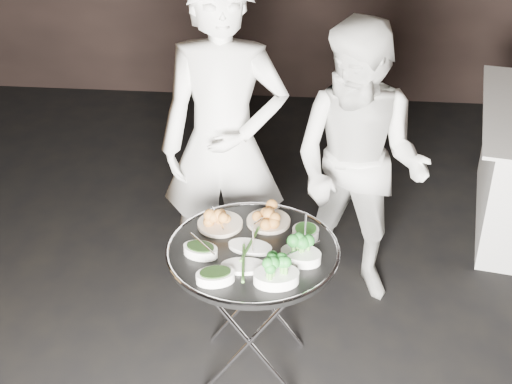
# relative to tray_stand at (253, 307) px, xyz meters

# --- Properties ---
(floor) EXTENTS (6.00, 7.00, 0.05)m
(floor) POSITION_rel_tray_stand_xyz_m (0.01, -0.07, -0.43)
(floor) COLOR black
(floor) RESTS_ON ground
(tray_stand) EXTENTS (0.49, 0.42, 0.72)m
(tray_stand) POSITION_rel_tray_stand_xyz_m (0.00, 0.00, 0.00)
(tray_stand) COLOR silver
(tray_stand) RESTS_ON floor
(serving_tray) EXTENTS (0.79, 0.79, 0.04)m
(serving_tray) POSITION_rel_tray_stand_xyz_m (-0.00, 0.00, 0.33)
(serving_tray) COLOR black
(serving_tray) RESTS_ON tray_stand
(potato_plate_a) EXTENTS (0.22, 0.22, 0.08)m
(potato_plate_a) POSITION_rel_tray_stand_xyz_m (-0.17, 0.17, 0.37)
(potato_plate_a) COLOR beige
(potato_plate_a) RESTS_ON serving_tray
(potato_plate_b) EXTENTS (0.21, 0.21, 0.08)m
(potato_plate_b) POSITION_rel_tray_stand_xyz_m (0.05, 0.22, 0.37)
(potato_plate_b) COLOR beige
(potato_plate_b) RESTS_ON serving_tray
(greens_bowl) EXTENTS (0.12, 0.12, 0.07)m
(greens_bowl) POSITION_rel_tray_stand_xyz_m (0.23, 0.12, 0.37)
(greens_bowl) COLOR white
(greens_bowl) RESTS_ON serving_tray
(asparagus_plate_a) EXTENTS (0.22, 0.15, 0.04)m
(asparagus_plate_a) POSITION_rel_tray_stand_xyz_m (-0.01, -0.00, 0.35)
(asparagus_plate_a) COLOR white
(asparagus_plate_a) RESTS_ON serving_tray
(asparagus_plate_b) EXTENTS (0.21, 0.13, 0.04)m
(asparagus_plate_b) POSITION_rel_tray_stand_xyz_m (-0.03, -0.14, 0.35)
(asparagus_plate_b) COLOR white
(asparagus_plate_b) RESTS_ON serving_tray
(spinach_bowl_a) EXTENTS (0.18, 0.14, 0.07)m
(spinach_bowl_a) POSITION_rel_tray_stand_xyz_m (-0.23, -0.06, 0.37)
(spinach_bowl_a) COLOR white
(spinach_bowl_a) RESTS_ON serving_tray
(spinach_bowl_b) EXTENTS (0.19, 0.15, 0.07)m
(spinach_bowl_b) POSITION_rel_tray_stand_xyz_m (-0.13, -0.24, 0.37)
(spinach_bowl_b) COLOR white
(spinach_bowl_b) RESTS_ON serving_tray
(broccoli_bowl_a) EXTENTS (0.21, 0.17, 0.08)m
(broccoli_bowl_a) POSITION_rel_tray_stand_xyz_m (0.22, -0.06, 0.37)
(broccoli_bowl_a) COLOR white
(broccoli_bowl_a) RESTS_ON serving_tray
(broccoli_bowl_b) EXTENTS (0.22, 0.17, 0.08)m
(broccoli_bowl_b) POSITION_rel_tray_stand_xyz_m (0.12, -0.23, 0.37)
(broccoli_bowl_b) COLOR white
(broccoli_bowl_b) RESTS_ON serving_tray
(serving_utensils) EXTENTS (0.59, 0.42, 0.01)m
(serving_utensils) POSITION_rel_tray_stand_xyz_m (0.02, 0.07, 0.39)
(serving_utensils) COLOR silver
(serving_utensils) RESTS_ON serving_tray
(waiter_left) EXTENTS (0.68, 0.45, 1.82)m
(waiter_left) POSITION_rel_tray_stand_xyz_m (-0.21, 0.66, 0.50)
(waiter_left) COLOR silver
(waiter_left) RESTS_ON floor
(waiter_right) EXTENTS (0.94, 0.85, 1.58)m
(waiter_right) POSITION_rel_tray_stand_xyz_m (0.49, 0.72, 0.39)
(waiter_right) COLOR silver
(waiter_right) RESTS_ON floor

